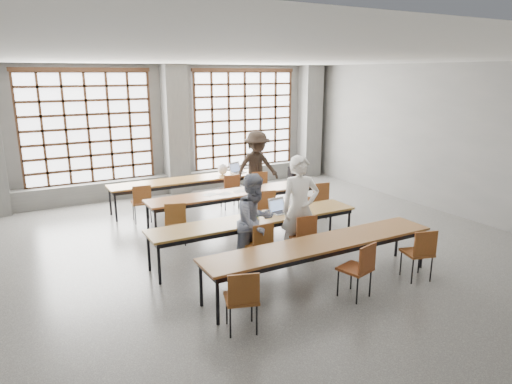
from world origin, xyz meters
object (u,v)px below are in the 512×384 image
(chair_mid_centre, at_px, (265,205))
(plastic_bag, at_px, (223,169))
(desk_row_d, at_px, (322,246))
(chair_back_mid, at_px, (231,188))
(chair_front_left, at_px, (259,242))
(mouse, at_px, (301,210))
(chair_back_left, at_px, (142,199))
(student_female, at_px, (255,222))
(chair_back_right, at_px, (259,184))
(backpack, at_px, (295,175))
(student_male, at_px, (300,209))
(phone, at_px, (268,217))
(laptop_front, at_px, (279,209))
(red_pouch, at_px, (241,295))
(desk_row_a, at_px, (191,181))
(desk_row_c, at_px, (257,221))
(chair_mid_left, at_px, (175,219))
(laptop_back, at_px, (237,170))
(chair_mid_right, at_px, (319,196))
(green_box, at_px, (252,215))
(desk_row_b, at_px, (236,195))
(chair_near_mid, at_px, (360,265))
(chair_near_left, at_px, (242,295))
(chair_near_right, at_px, (420,249))
(chair_front_right, at_px, (303,233))

(chair_mid_centre, height_order, plastic_bag, plastic_bag)
(desk_row_d, height_order, chair_back_mid, chair_back_mid)
(chair_front_left, height_order, mouse, chair_front_left)
(mouse, bearing_deg, chair_back_left, 127.49)
(chair_front_left, bearing_deg, student_female, 92.60)
(chair_back_right, relative_size, chair_front_left, 1.00)
(backpack, bearing_deg, plastic_bag, 121.13)
(chair_front_left, height_order, student_male, student_male)
(student_female, xyz_separation_m, phone, (0.48, 0.40, -0.10))
(laptop_front, relative_size, mouse, 4.00)
(student_male, bearing_deg, red_pouch, -126.07)
(desk_row_a, xyz_separation_m, desk_row_c, (-0.10, -3.56, 0.00))
(desk_row_a, relative_size, chair_mid_left, 4.55)
(chair_front_left, xyz_separation_m, student_female, (-0.01, 0.13, 0.30))
(chair_mid_left, height_order, laptop_back, laptop_back)
(chair_mid_right, height_order, plastic_bag, plastic_bag)
(chair_front_left, distance_m, green_box, 0.79)
(chair_back_left, relative_size, red_pouch, 4.40)
(laptop_back, bearing_deg, chair_mid_right, -70.40)
(desk_row_c, xyz_separation_m, green_box, (-0.05, 0.08, 0.11))
(desk_row_b, bearing_deg, desk_row_a, 103.52)
(chair_back_mid, height_order, mouse, chair_back_mid)
(red_pouch, bearing_deg, laptop_back, 63.96)
(chair_mid_centre, height_order, chair_mid_right, same)
(desk_row_d, xyz_separation_m, chair_back_right, (1.36, 4.48, -0.13))
(student_male, xyz_separation_m, backpack, (1.51, 2.41, -0.02))
(chair_back_right, height_order, chair_near_mid, same)
(chair_back_right, relative_size, mouse, 8.98)
(chair_near_left, distance_m, phone, 2.62)
(chair_near_right, bearing_deg, chair_back_right, 91.29)
(chair_mid_left, bearing_deg, chair_near_mid, -64.17)
(laptop_front, relative_size, red_pouch, 1.96)
(chair_back_mid, distance_m, chair_mid_centre, 1.70)
(desk_row_b, height_order, red_pouch, desk_row_b)
(backpack, xyz_separation_m, plastic_bag, (-1.11, 1.70, -0.06))
(phone, bearing_deg, chair_mid_right, 32.07)
(desk_row_b, relative_size, mouse, 40.82)
(desk_row_b, xyz_separation_m, plastic_bag, (0.49, 1.75, 0.21))
(desk_row_c, distance_m, laptop_back, 3.93)
(chair_front_right, bearing_deg, chair_back_mid, 85.25)
(desk_row_c, height_order, desk_row_d, same)
(student_female, height_order, red_pouch, student_female)
(chair_mid_right, relative_size, red_pouch, 4.40)
(chair_near_right, distance_m, green_box, 2.92)
(chair_back_mid, xyz_separation_m, chair_mid_left, (-2.00, -1.70, 0.00))
(chair_mid_centre, distance_m, backpack, 1.45)
(chair_back_right, distance_m, student_female, 3.97)
(chair_mid_right, distance_m, student_female, 3.13)
(chair_front_right, distance_m, student_male, 0.43)
(chair_mid_right, xyz_separation_m, plastic_bag, (-1.30, 2.38, 0.34))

